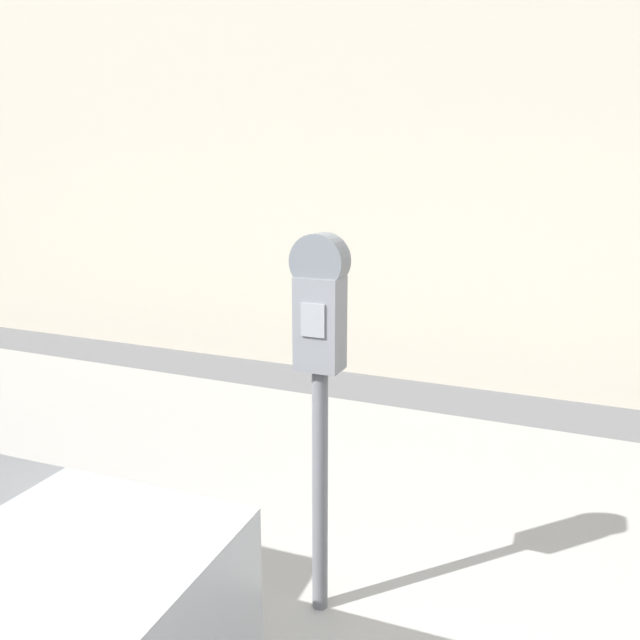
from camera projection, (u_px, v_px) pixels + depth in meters
name	position (u px, v px, depth m)	size (l,w,h in m)	color
sidewalk	(475.00, 532.00, 3.24)	(24.00, 2.80, 0.13)	#9E9B96
building_facade	(554.00, 10.00, 4.87)	(24.00, 0.30, 6.26)	beige
parking_meter	(320.00, 354.00, 2.34)	(0.21, 0.13, 1.54)	slate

